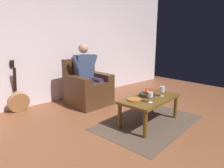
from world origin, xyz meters
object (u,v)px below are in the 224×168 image
(guitar, at_px, (18,100))
(decorative_dish, at_px, (134,100))
(wine_glass_near, at_px, (162,90))
(wine_glass_far, at_px, (151,95))
(armchair, at_px, (88,89))
(candle_jar, at_px, (148,90))
(fruit_bowl, at_px, (147,94))
(coffee_table, at_px, (150,101))
(person_seated, at_px, (87,72))

(guitar, height_order, decorative_dish, guitar)
(wine_glass_near, relative_size, wine_glass_far, 1.04)
(armchair, relative_size, guitar, 0.97)
(armchair, bearing_deg, candle_jar, 105.44)
(armchair, height_order, decorative_dish, armchair)
(wine_glass_near, xyz_separation_m, decorative_dish, (0.51, -0.15, -0.10))
(fruit_bowl, bearing_deg, candle_jar, -142.55)
(wine_glass_far, xyz_separation_m, fruit_bowl, (-0.23, -0.24, -0.07))
(coffee_table, distance_m, candle_jar, 0.32)
(armchair, distance_m, candle_jar, 1.32)
(wine_glass_near, xyz_separation_m, fruit_bowl, (0.19, -0.15, -0.07))
(wine_glass_near, relative_size, candle_jar, 1.84)
(fruit_bowl, bearing_deg, armchair, -80.70)
(coffee_table, height_order, decorative_dish, decorative_dish)
(wine_glass_near, height_order, candle_jar, wine_glass_near)
(wine_glass_far, relative_size, candle_jar, 1.77)
(guitar, bearing_deg, candle_jar, 133.64)
(wine_glass_far, bearing_deg, guitar, -59.55)
(person_seated, height_order, candle_jar, person_seated)
(armchair, xyz_separation_m, candle_jar, (-0.42, 1.25, 0.14))
(person_seated, relative_size, guitar, 1.30)
(coffee_table, distance_m, wine_glass_near, 0.29)
(person_seated, height_order, decorative_dish, person_seated)
(coffee_table, bearing_deg, fruit_bowl, -110.10)
(wine_glass_near, xyz_separation_m, candle_jar, (-0.00, -0.30, -0.07))
(coffee_table, distance_m, guitar, 2.45)
(guitar, bearing_deg, fruit_bowl, 127.98)
(fruit_bowl, bearing_deg, wine_glass_far, 46.29)
(fruit_bowl, bearing_deg, guitar, -52.02)
(wine_glass_far, bearing_deg, person_seated, -89.92)
(wine_glass_near, bearing_deg, wine_glass_far, 11.26)
(candle_jar, bearing_deg, wine_glass_far, 42.57)
(coffee_table, height_order, fruit_bowl, fruit_bowl)
(fruit_bowl, distance_m, decorative_dish, 0.33)
(person_seated, distance_m, wine_glass_near, 1.61)
(wine_glass_near, bearing_deg, coffee_table, -19.86)
(fruit_bowl, height_order, decorative_dish, fruit_bowl)
(person_seated, bearing_deg, wine_glass_far, 87.06)
(person_seated, distance_m, wine_glass_far, 1.64)
(coffee_table, height_order, candle_jar, candle_jar)
(person_seated, height_order, fruit_bowl, person_seated)
(coffee_table, xyz_separation_m, guitar, (1.45, -1.97, -0.15))
(decorative_dish, bearing_deg, fruit_bowl, -179.14)
(coffee_table, xyz_separation_m, wine_glass_near, (-0.22, 0.08, 0.17))
(coffee_table, relative_size, guitar, 1.14)
(fruit_bowl, height_order, candle_jar, fruit_bowl)
(wine_glass_near, height_order, decorative_dish, wine_glass_near)
(guitar, bearing_deg, decorative_dish, 121.24)
(coffee_table, distance_m, fruit_bowl, 0.13)
(wine_glass_far, bearing_deg, fruit_bowl, -133.71)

